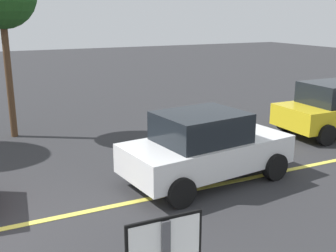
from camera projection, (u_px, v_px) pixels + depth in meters
lane_marking_centre at (118, 205)px, 8.43m from camera, size 28.00×0.16×0.01m
car_white_approaching at (205, 147)px, 9.54m from camera, size 4.13×2.36×1.64m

